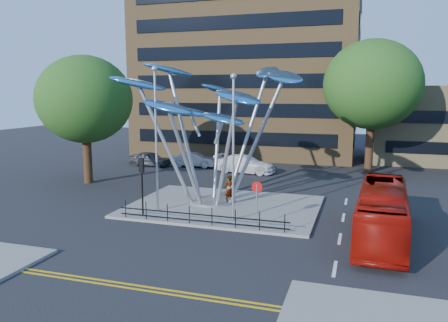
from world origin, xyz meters
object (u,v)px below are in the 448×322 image
(leaf_sculpture, at_px, (211,100))
(parked_car_left, at_px, (150,159))
(red_bus, at_px, (382,213))
(pedestrian, at_px, (229,190))
(street_lamp_left, at_px, (156,127))
(street_lamp_right, at_px, (233,134))
(tree_right, at_px, (372,85))
(no_entry_sign_island, at_px, (257,196))
(traffic_light_island, at_px, (142,174))
(parked_car_mid, at_px, (194,160))
(parked_car_right, at_px, (245,164))
(tree_left, at_px, (85,100))

(leaf_sculpture, bearing_deg, parked_car_left, 131.73)
(red_bus, distance_m, pedestrian, 10.00)
(street_lamp_left, xyz_separation_m, pedestrian, (3.71, 2.91, -4.26))
(street_lamp_right, bearing_deg, tree_right, 68.46)
(parked_car_left, bearing_deg, no_entry_sign_island, -133.04)
(no_entry_sign_island, bearing_deg, traffic_light_island, -179.87)
(red_bus, xyz_separation_m, parked_car_left, (-21.46, 16.18, -0.63))
(red_bus, distance_m, parked_car_left, 26.88)
(street_lamp_left, xyz_separation_m, parked_car_mid, (-3.96, 16.22, -4.63))
(tree_right, relative_size, parked_car_right, 2.15)
(traffic_light_island, relative_size, parked_car_right, 0.61)
(leaf_sculpture, bearing_deg, tree_left, 164.45)
(tree_left, distance_m, red_bus, 24.27)
(street_lamp_left, bearing_deg, pedestrian, 38.11)
(red_bus, height_order, parked_car_mid, red_bus)
(traffic_light_island, xyz_separation_m, pedestrian, (4.21, 3.91, -1.52))
(tree_right, xyz_separation_m, pedestrian, (-8.79, -15.59, -6.94))
(tree_right, distance_m, red_bus, 20.41)
(street_lamp_right, bearing_deg, no_entry_sign_island, -17.87)
(red_bus, distance_m, parked_car_mid, 24.02)
(parked_car_left, relative_size, parked_car_right, 0.76)
(tree_left, distance_m, parked_car_left, 10.82)
(red_bus, relative_size, parked_car_left, 2.27)
(leaf_sculpture, relative_size, no_entry_sign_island, 5.19)
(street_lamp_left, relative_size, parked_car_left, 2.05)
(tree_right, bearing_deg, parked_car_left, -171.58)
(red_bus, bearing_deg, no_entry_sign_island, -175.20)
(leaf_sculpture, distance_m, parked_car_left, 17.48)
(leaf_sculpture, bearing_deg, no_entry_sign_island, -45.67)
(traffic_light_island, bearing_deg, pedestrian, 42.89)
(tree_left, bearing_deg, tree_right, 28.61)
(tree_left, xyz_separation_m, parked_car_right, (11.14, 8.28, -5.98))
(parked_car_mid, bearing_deg, parked_car_right, -108.02)
(traffic_light_island, bearing_deg, no_entry_sign_island, 0.13)
(no_entry_sign_island, height_order, parked_car_right, no_entry_sign_island)
(street_lamp_left, height_order, pedestrian, street_lamp_left)
(no_entry_sign_island, bearing_deg, red_bus, 1.78)
(tree_right, bearing_deg, street_lamp_left, -124.05)
(tree_right, xyz_separation_m, parked_car_left, (-20.96, -3.10, -7.31))
(tree_left, height_order, traffic_light_island, tree_left)
(traffic_light_island, xyz_separation_m, parked_car_mid, (-3.46, 17.22, -1.88))
(no_entry_sign_island, relative_size, parked_car_left, 0.57)
(street_lamp_right, height_order, parked_car_right, street_lamp_right)
(red_bus, height_order, parked_car_left, red_bus)
(tree_right, xyz_separation_m, red_bus, (0.50, -19.28, -6.68))
(tree_right, distance_m, pedestrian, 19.19)
(tree_right, height_order, no_entry_sign_island, tree_right)
(traffic_light_island, distance_m, red_bus, 13.56)
(leaf_sculpture, distance_m, red_bus, 12.56)
(tree_left, bearing_deg, parked_car_left, 83.35)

